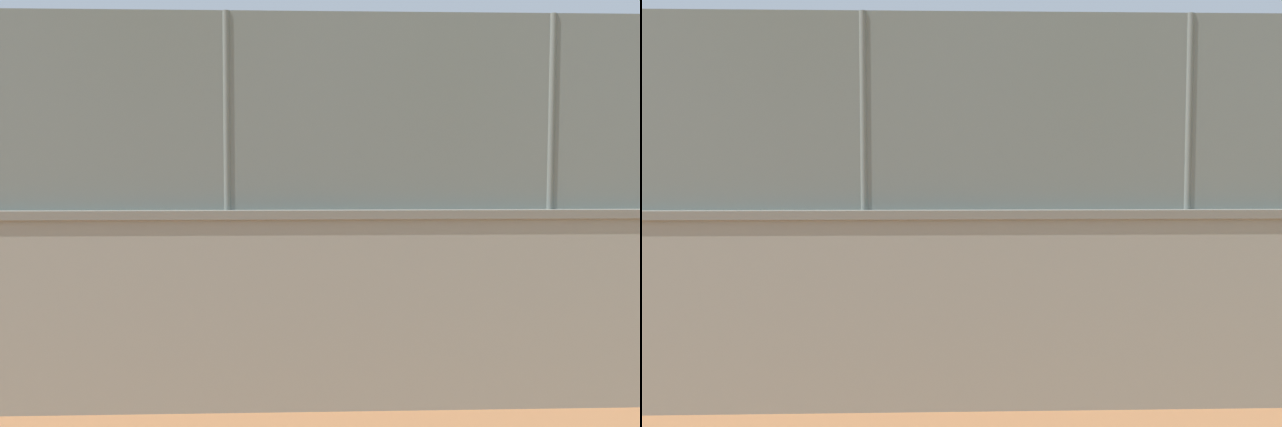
% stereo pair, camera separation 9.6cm
% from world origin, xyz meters
% --- Properties ---
extents(ground_plane, '(260.00, 260.00, 0.00)m').
position_xyz_m(ground_plane, '(0.00, 0.00, 0.00)').
color(ground_plane, '#A36B42').
extents(perimeter_wall, '(33.76, 1.50, 1.87)m').
position_xyz_m(perimeter_wall, '(0.74, 13.49, 0.94)').
color(perimeter_wall, gray).
rests_on(perimeter_wall, ground_plane).
extents(fence_panel_on_wall, '(33.14, 1.22, 1.81)m').
position_xyz_m(fence_panel_on_wall, '(0.74, 13.49, 2.77)').
color(fence_panel_on_wall, slate).
rests_on(fence_panel_on_wall, perimeter_wall).
extents(player_crossing_court, '(0.72, 1.21, 1.53)m').
position_xyz_m(player_crossing_court, '(5.86, 2.42, 0.90)').
color(player_crossing_court, navy).
rests_on(player_crossing_court, ground_plane).
extents(player_foreground_swinging, '(1.07, 0.80, 1.72)m').
position_xyz_m(player_foreground_swinging, '(-2.67, -0.94, 1.02)').
color(player_foreground_swinging, '#591919').
rests_on(player_foreground_swinging, ground_plane).
extents(sports_ball, '(0.11, 0.11, 0.11)m').
position_xyz_m(sports_ball, '(4.41, 4.41, 0.06)').
color(sports_ball, '#3399D8').
rests_on(sports_ball, ground_plane).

